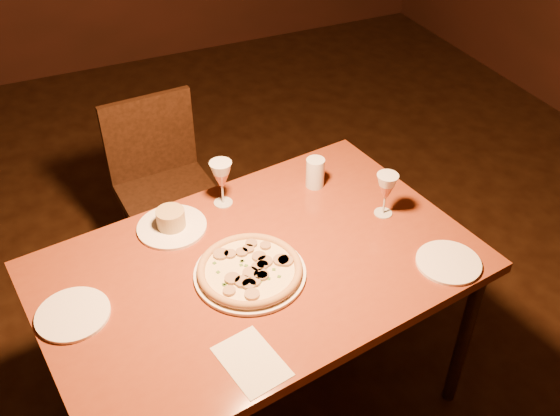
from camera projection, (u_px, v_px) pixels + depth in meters
name	position (u px, v px, depth m)	size (l,w,h in m)	color
dining_table	(259.00, 277.00, 2.02)	(1.48, 1.07, 0.73)	brown
chair_far	(164.00, 182.00, 2.77)	(0.43, 0.43, 0.84)	black
pizza_plate	(250.00, 270.00, 1.93)	(0.35, 0.35, 0.04)	white
ramekin_saucer	(171.00, 223.00, 2.10)	(0.24, 0.24, 0.08)	white
wine_glass_far	(222.00, 183.00, 2.17)	(0.08, 0.08, 0.17)	#C06C50
wine_glass_right	(385.00, 195.00, 2.13)	(0.07, 0.07, 0.16)	#C06C50
water_tumbler	(315.00, 173.00, 2.28)	(0.07, 0.07, 0.11)	silver
side_plate_left	(73.00, 314.00, 1.81)	(0.22, 0.22, 0.01)	white
side_plate_near	(448.00, 263.00, 1.98)	(0.21, 0.21, 0.01)	white
menu_card	(252.00, 361.00, 1.68)	(0.14, 0.21, 0.00)	beige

